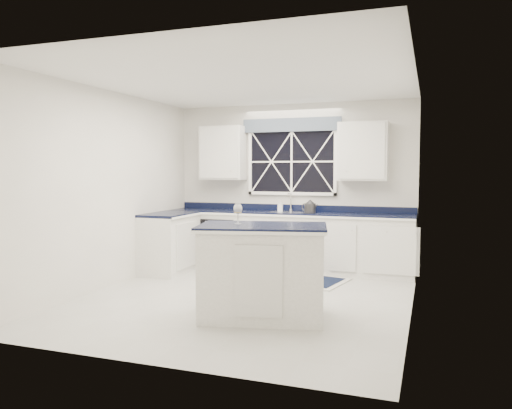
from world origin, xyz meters
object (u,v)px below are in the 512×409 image
at_px(faucet, 290,201).
at_px(kettle, 310,207).
at_px(island, 262,271).
at_px(wine_glass, 238,210).
at_px(soap_bottle, 280,206).
at_px(dishwasher, 224,241).

height_order(faucet, kettle, faucet).
xyz_separation_m(island, kettle, (-0.09, 2.61, 0.52)).
height_order(faucet, wine_glass, wine_glass).
bearing_deg(soap_bottle, island, -77.32).
xyz_separation_m(faucet, island, (0.47, -2.82, -0.58)).
height_order(island, kettle, kettle).
distance_m(dishwasher, island, 3.06).
relative_size(island, soap_bottle, 8.63).
distance_m(dishwasher, kettle, 1.60).
relative_size(dishwasher, island, 0.54).
bearing_deg(wine_glass, kettle, 85.67).
relative_size(dishwasher, soap_bottle, 4.66).
relative_size(faucet, wine_glass, 1.31).
xyz_separation_m(island, wine_glass, (-0.29, 0.00, 0.67)).
bearing_deg(soap_bottle, dishwasher, -173.26).
xyz_separation_m(kettle, soap_bottle, (-0.53, 0.13, -0.01)).
bearing_deg(dishwasher, island, -59.21).
xyz_separation_m(dishwasher, soap_bottle, (0.95, 0.11, 0.62)).
height_order(dishwasher, kettle, kettle).
relative_size(dishwasher, kettle, 2.86).
bearing_deg(dishwasher, soap_bottle, 6.74).
xyz_separation_m(wine_glass, soap_bottle, (-0.33, 2.74, -0.15)).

